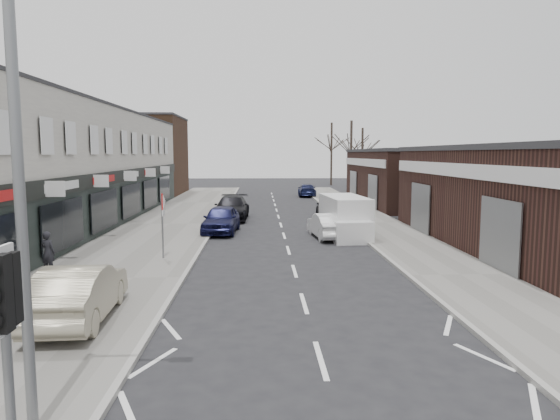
{
  "coord_description": "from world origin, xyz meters",
  "views": [
    {
      "loc": [
        -1.26,
        -8.05,
        4.33
      ],
      "look_at": [
        -0.65,
        7.19,
        2.6
      ],
      "focal_mm": 32.0,
      "sensor_mm": 36.0,
      "label": 1
    }
  ],
  "objects": [
    {
      "name": "ground",
      "position": [
        0.0,
        0.0,
        0.0
      ],
      "size": [
        160.0,
        160.0,
        0.0
      ],
      "primitive_type": "plane",
      "color": "black",
      "rests_on": "ground"
    },
    {
      "name": "pavement_left",
      "position": [
        -6.75,
        22.0,
        0.06
      ],
      "size": [
        5.5,
        64.0,
        0.12
      ],
      "primitive_type": "cube",
      "color": "slate",
      "rests_on": "ground"
    },
    {
      "name": "pavement_right",
      "position": [
        5.75,
        22.0,
        0.06
      ],
      "size": [
        3.5,
        64.0,
        0.12
      ],
      "primitive_type": "cube",
      "color": "slate",
      "rests_on": "ground"
    },
    {
      "name": "shop_terrace_left",
      "position": [
        -13.5,
        19.5,
        3.55
      ],
      "size": [
        8.0,
        41.0,
        7.1
      ],
      "primitive_type": "cube",
      "color": "beige",
      "rests_on": "ground"
    },
    {
      "name": "brick_block_far",
      "position": [
        -13.5,
        45.0,
        4.0
      ],
      "size": [
        8.0,
        10.0,
        8.0
      ],
      "primitive_type": "cube",
      "color": "#49301F",
      "rests_on": "ground"
    },
    {
      "name": "right_unit_far",
      "position": [
        12.5,
        34.0,
        2.25
      ],
      "size": [
        10.0,
        16.0,
        4.5
      ],
      "primitive_type": "cube",
      "color": "#351E18",
      "rests_on": "ground"
    },
    {
      "name": "tree_far_a",
      "position": [
        9.0,
        48.0,
        0.0
      ],
      "size": [
        3.6,
        3.6,
        8.0
      ],
      "primitive_type": null,
      "color": "#382D26",
      "rests_on": "ground"
    },
    {
      "name": "tree_far_b",
      "position": [
        11.5,
        54.0,
        0.0
      ],
      "size": [
        3.6,
        3.6,
        7.5
      ],
      "primitive_type": null,
      "color": "#382D26",
      "rests_on": "ground"
    },
    {
      "name": "tree_far_c",
      "position": [
        8.5,
        60.0,
        0.0
      ],
      "size": [
        3.6,
        3.6,
        8.5
      ],
      "primitive_type": null,
      "color": "#382D26",
      "rests_on": "ground"
    },
    {
      "name": "traffic_light",
      "position": [
        -4.4,
        -2.02,
        2.41
      ],
      "size": [
        0.28,
        0.6,
        3.1
      ],
      "color": "slate",
      "rests_on": "pavement_left"
    },
    {
      "name": "street_lamp",
      "position": [
        -4.53,
        -0.8,
        4.62
      ],
      "size": [
        2.23,
        0.22,
        8.0
      ],
      "color": "slate",
      "rests_on": "pavement_left"
    },
    {
      "name": "warning_sign",
      "position": [
        -5.16,
        12.0,
        2.2
      ],
      "size": [
        0.12,
        0.8,
        2.7
      ],
      "color": "slate",
      "rests_on": "pavement_left"
    },
    {
      "name": "white_van",
      "position": [
        3.23,
        17.91,
        0.99
      ],
      "size": [
        2.25,
        5.49,
        2.09
      ],
      "rotation": [
        0.0,
        0.0,
        0.08
      ],
      "color": "white",
      "rests_on": "ground"
    },
    {
      "name": "sedan_on_pavement",
      "position": [
        -5.86,
        4.46,
        0.84
      ],
      "size": [
        1.75,
        4.44,
        1.44
      ],
      "primitive_type": "imported",
      "rotation": [
        0.0,
        0.0,
        3.2
      ],
      "color": "#A09880",
      "rests_on": "pavement_left"
    },
    {
      "name": "pedestrian",
      "position": [
        -8.73,
        9.5,
        0.87
      ],
      "size": [
        0.64,
        0.52,
        1.51
      ],
      "primitive_type": "imported",
      "rotation": [
        0.0,
        0.0,
        2.8
      ],
      "color": "black",
      "rests_on": "pavement_left"
    },
    {
      "name": "parked_car_left_a",
      "position": [
        -3.4,
        19.12,
        0.75
      ],
      "size": [
        2.07,
        4.5,
        1.49
      ],
      "primitive_type": "imported",
      "rotation": [
        0.0,
        0.0,
        -0.07
      ],
      "color": "#12143B",
      "rests_on": "ground"
    },
    {
      "name": "parked_car_left_b",
      "position": [
        -3.14,
        24.71,
        0.76
      ],
      "size": [
        2.31,
        5.33,
        1.53
      ],
      "primitive_type": "imported",
      "rotation": [
        0.0,
        0.0,
        -0.03
      ],
      "color": "black",
      "rests_on": "ground"
    },
    {
      "name": "parked_car_right_a",
      "position": [
        2.2,
        17.24,
        0.65
      ],
      "size": [
        1.77,
        4.06,
        1.3
      ],
      "primitive_type": "imported",
      "rotation": [
        0.0,
        0.0,
        3.24
      ],
      "color": "silver",
      "rests_on": "ground"
    },
    {
      "name": "parked_car_right_b",
      "position": [
        3.43,
        25.76,
        0.67
      ],
      "size": [
        1.82,
        4.02,
        1.34
      ],
      "primitive_type": "imported",
      "rotation": [
        0.0,
        0.0,
        3.08
      ],
      "color": "black",
      "rests_on": "ground"
    },
    {
      "name": "parked_car_right_c",
      "position": [
        3.5,
        42.22,
        0.63
      ],
      "size": [
        1.97,
        4.4,
        1.25
      ],
      "primitive_type": "imported",
      "rotation": [
        0.0,
        0.0,
        3.09
      ],
      "color": "#13183B",
      "rests_on": "ground"
    }
  ]
}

